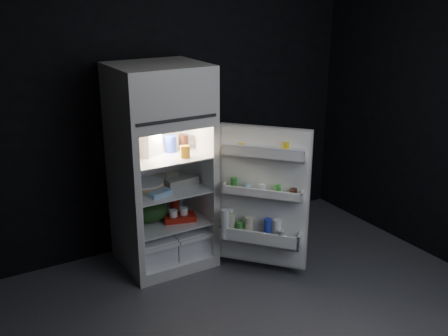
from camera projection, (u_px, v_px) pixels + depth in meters
floor at (262, 329)px, 3.83m from camera, size 4.00×3.40×0.00m
wall_back at (160, 105)px, 4.76m from camera, size 4.00×0.00×2.70m
refrigerator at (160, 160)px, 4.50m from camera, size 0.76×0.71×1.78m
fridge_door at (262, 200)px, 4.36m from camera, size 0.62×0.66×1.22m
milk_jug at (148, 141)px, 4.37m from camera, size 0.21×0.21×0.24m
mayo_jar at (170, 144)px, 4.47m from camera, size 0.10×0.10×0.14m
jam_jar at (184, 142)px, 4.53m from camera, size 0.12×0.12×0.13m
amber_bottle at (128, 144)px, 4.31m from camera, size 0.08×0.08×0.22m
small_carton at (185, 152)px, 4.33m from camera, size 0.09×0.07×0.10m
egg_carton at (182, 182)px, 4.55m from camera, size 0.29×0.12×0.07m
pie at (146, 185)px, 4.51m from camera, size 0.42×0.42×0.04m
flat_package at (160, 193)px, 4.34m from camera, size 0.22×0.15×0.04m
wrapped_pkg at (172, 176)px, 4.71m from camera, size 0.14×0.12×0.05m
produce_bag at (150, 211)px, 4.55m from camera, size 0.39×0.36×0.20m
yogurt_tray at (180, 218)px, 4.59m from camera, size 0.31×0.22×0.05m
small_can_red at (174, 204)px, 4.83m from camera, size 0.10×0.10×0.09m
small_can_silver at (180, 202)px, 4.87m from camera, size 0.08×0.08×0.09m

